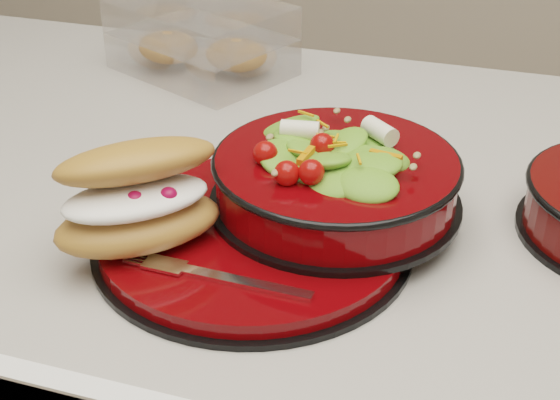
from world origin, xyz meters
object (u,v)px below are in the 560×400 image
(dinner_plate, at_px, (253,236))
(salad_bowl, at_px, (336,170))
(pastry_box, at_px, (201,40))
(croissant, at_px, (139,198))
(fork, at_px, (220,277))

(dinner_plate, bearing_deg, salad_bowl, 45.31)
(salad_bowl, bearing_deg, dinner_plate, -134.69)
(salad_bowl, xyz_separation_m, pastry_box, (-0.27, 0.33, -0.01))
(croissant, height_order, fork, croissant)
(salad_bowl, bearing_deg, pastry_box, 129.76)
(pastry_box, bearing_deg, croissant, -49.62)
(salad_bowl, bearing_deg, fork, -112.60)
(fork, xyz_separation_m, pastry_box, (-0.21, 0.47, 0.02))
(croissant, distance_m, fork, 0.10)
(croissant, bearing_deg, fork, -61.75)
(salad_bowl, xyz_separation_m, croissant, (-0.15, -0.11, 0.01))
(croissant, height_order, pastry_box, croissant)
(croissant, relative_size, fork, 1.13)
(salad_bowl, relative_size, pastry_box, 0.88)
(croissant, xyz_separation_m, fork, (0.09, -0.03, -0.04))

